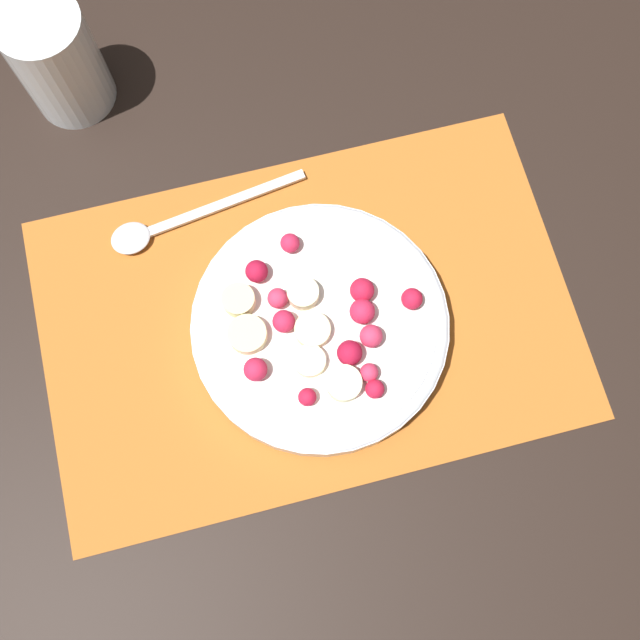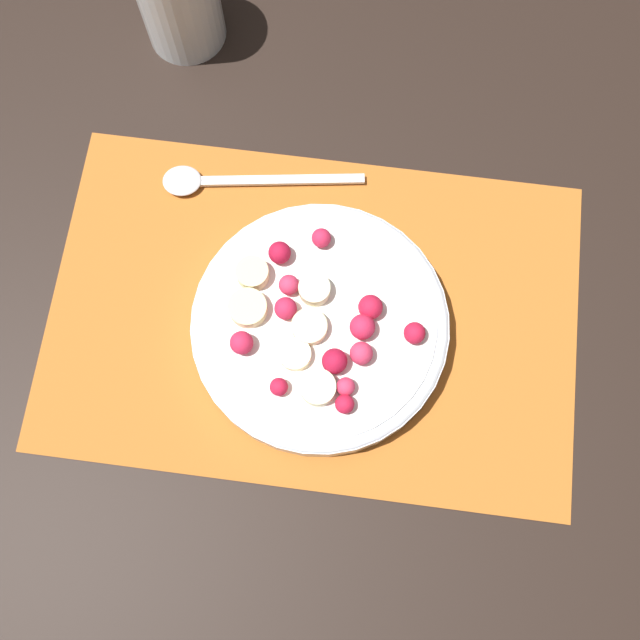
% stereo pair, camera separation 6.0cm
% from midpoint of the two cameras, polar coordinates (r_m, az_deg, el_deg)
% --- Properties ---
extents(ground_plane, '(3.00, 3.00, 0.00)m').
position_cam_midpoint_polar(ground_plane, '(0.65, -3.68, -0.35)').
color(ground_plane, black).
extents(placemat, '(0.48, 0.31, 0.01)m').
position_cam_midpoint_polar(placemat, '(0.64, -3.69, -0.28)').
color(placemat, '#B26023').
rests_on(placemat, ground_plane).
extents(fruit_bowl, '(0.22, 0.22, 0.05)m').
position_cam_midpoint_polar(fruit_bowl, '(0.62, -2.77, -0.98)').
color(fruit_bowl, silver).
rests_on(fruit_bowl, placemat).
extents(spoon, '(0.19, 0.05, 0.01)m').
position_cam_midpoint_polar(spoon, '(0.69, -14.56, 6.96)').
color(spoon, silver).
rests_on(spoon, placemat).
extents(drinking_glass, '(0.08, 0.08, 0.11)m').
position_cam_midpoint_polar(drinking_glass, '(0.75, -22.53, 18.25)').
color(drinking_glass, white).
rests_on(drinking_glass, ground_plane).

